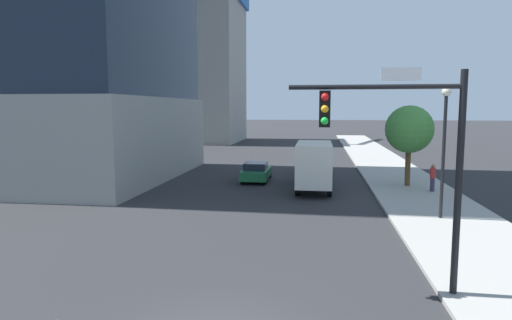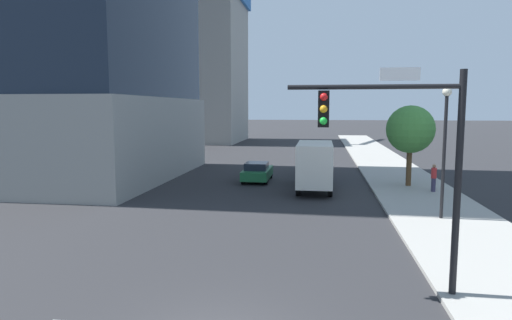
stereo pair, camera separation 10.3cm
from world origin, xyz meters
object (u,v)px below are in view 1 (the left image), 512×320
street_lamp (444,134)px  box_truck (314,163)px  construction_building (193,55)px  pedestrian_red_shirt (433,177)px  street_tree (409,130)px  car_green (256,172)px  car_gray (315,165)px  traffic_light_pole (402,141)px

street_lamp → box_truck: bearing=129.3°
construction_building → pedestrian_red_shirt: (27.80, -42.55, -13.05)m
street_tree → pedestrian_red_shirt: bearing=-61.1°
car_green → street_lamp: bearing=-45.1°
car_gray → box_truck: 7.58m
street_tree → car_gray: 9.27m
pedestrian_red_shirt → car_green: bearing=164.1°
car_gray → pedestrian_red_shirt: bearing=-46.1°
car_green → box_truck: size_ratio=0.58×
street_lamp → car_green: bearing=134.9°
pedestrian_red_shirt → construction_building: bearing=123.2°
car_green → street_tree: bearing=-6.9°
car_green → car_gray: (4.36, 4.49, 0.00)m
street_tree → car_gray: (-6.43, 5.79, -3.32)m
street_tree → box_truck: bearing=-165.0°
traffic_light_pole → pedestrian_red_shirt: 17.68m
box_truck → pedestrian_red_shirt: (7.59, -0.39, -0.73)m
box_truck → pedestrian_red_shirt: size_ratio=4.35×
traffic_light_pole → street_tree: (3.83, 18.69, -0.54)m
box_truck → car_green: bearing=145.3°
traffic_light_pole → car_green: bearing=109.2°
car_gray → pedestrian_red_shirt: pedestrian_red_shirt is taller
construction_building → car_gray: size_ratio=7.65×
street_tree → traffic_light_pole: bearing=-101.6°
construction_building → pedestrian_red_shirt: size_ratio=18.76×
car_gray → box_truck: box_truck is taller
traffic_light_pole → street_tree: bearing=78.4°
traffic_light_pole → car_gray: 24.92m
construction_building → street_lamp: construction_building is taller
construction_building → street_lamp: size_ratio=5.25×
construction_building → traffic_light_pole: (22.80, -59.14, -9.53)m
construction_building → traffic_light_pole: 64.09m
traffic_light_pole → pedestrian_red_shirt: traffic_light_pole is taller
construction_building → box_truck: size_ratio=4.31×
street_lamp → car_gray: bearing=112.4°
street_tree → car_gray: size_ratio=1.27×
pedestrian_red_shirt → street_lamp: bearing=-100.5°
street_lamp → street_tree: size_ratio=1.14×
car_green → pedestrian_red_shirt: bearing=-15.9°
street_lamp → car_green: size_ratio=1.40×
street_lamp → car_gray: 16.76m
street_tree → car_green: size_ratio=1.23×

